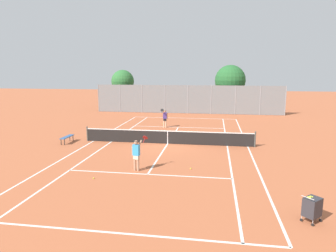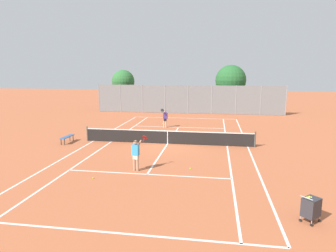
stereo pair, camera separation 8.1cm
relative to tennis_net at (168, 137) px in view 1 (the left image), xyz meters
name	(u,v)px [view 1 (the left image)]	position (x,y,z in m)	size (l,w,h in m)	color
ground_plane	(168,144)	(0.00, 0.00, -0.51)	(120.00, 120.00, 0.00)	#B25B38
court_line_markings	(168,144)	(0.00, 0.00, -0.51)	(11.10, 23.90, 0.01)	silver
tennis_net	(168,137)	(0.00, 0.00, 0.00)	(12.00, 0.10, 1.07)	#474C47
ball_cart	(312,207)	(6.54, -10.17, 0.02)	(0.77, 0.77, 0.96)	#2D2D33
player_near_side	(136,153)	(-0.68, -5.93, 0.42)	(0.78, 0.71, 1.77)	tan
player_far_left	(165,117)	(-1.21, 6.10, 0.42)	(0.57, 0.82, 1.77)	#D8A884
loose_tennis_ball_0	(94,178)	(-2.41, -7.41, -0.48)	(0.07, 0.07, 0.07)	#D1DB33
loose_tennis_ball_1	(159,137)	(-0.95, 1.93, -0.48)	(0.07, 0.07, 0.07)	#D1DB33
loose_tennis_ball_2	(128,139)	(-3.10, 0.84, -0.48)	(0.07, 0.07, 0.07)	#D1DB33
loose_tennis_ball_3	(191,169)	(2.05, -5.27, -0.48)	(0.07, 0.07, 0.07)	#D1DB33
loose_tennis_ball_4	(183,137)	(0.85, 2.23, -0.48)	(0.07, 0.07, 0.07)	#D1DB33
loose_tennis_ball_5	(162,124)	(-1.74, 7.79, -0.48)	(0.07, 0.07, 0.07)	#D1DB33
courtside_bench	(67,137)	(-7.13, -0.80, -0.10)	(0.36, 1.50, 0.47)	#33598C
back_fence	(188,99)	(0.00, 15.56, 1.20)	(22.56, 0.08, 3.41)	gray
tree_behind_left	(122,82)	(-8.85, 18.00, 3.14)	(2.95, 2.95, 5.21)	brown
tree_behind_right	(229,81)	(4.96, 18.57, 3.26)	(3.83, 3.83, 5.82)	brown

